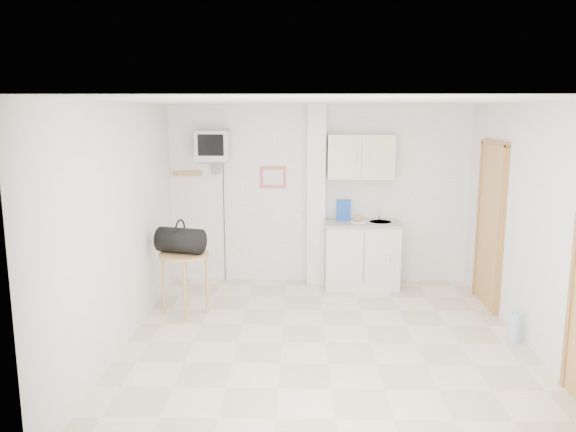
{
  "coord_description": "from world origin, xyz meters",
  "views": [
    {
      "loc": [
        -0.3,
        -5.58,
        2.4
      ],
      "look_at": [
        -0.41,
        0.6,
        1.25
      ],
      "focal_mm": 35.0,
      "sensor_mm": 36.0,
      "label": 1
    }
  ],
  "objects_px": {
    "crt_television": "(213,147)",
    "round_table": "(184,262)",
    "water_bottle": "(514,328)",
    "duffel_bag": "(181,240)"
  },
  "relations": [
    {
      "from": "round_table",
      "to": "duffel_bag",
      "type": "bearing_deg",
      "value": 153.8
    },
    {
      "from": "water_bottle",
      "to": "duffel_bag",
      "type": "bearing_deg",
      "value": 167.33
    },
    {
      "from": "water_bottle",
      "to": "round_table",
      "type": "bearing_deg",
      "value": 167.49
    },
    {
      "from": "crt_television",
      "to": "duffel_bag",
      "type": "xyz_separation_m",
      "value": [
        -0.24,
        -1.15,
        -1.03
      ]
    },
    {
      "from": "crt_television",
      "to": "round_table",
      "type": "distance_m",
      "value": 1.76
    },
    {
      "from": "water_bottle",
      "to": "crt_television",
      "type": "bearing_deg",
      "value": 150.04
    },
    {
      "from": "duffel_bag",
      "to": "water_bottle",
      "type": "distance_m",
      "value": 3.83
    },
    {
      "from": "crt_television",
      "to": "round_table",
      "type": "xyz_separation_m",
      "value": [
        -0.2,
        -1.17,
        -1.3
      ]
    },
    {
      "from": "crt_television",
      "to": "duffel_bag",
      "type": "height_order",
      "value": "crt_television"
    },
    {
      "from": "round_table",
      "to": "water_bottle",
      "type": "bearing_deg",
      "value": -12.51
    }
  ]
}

